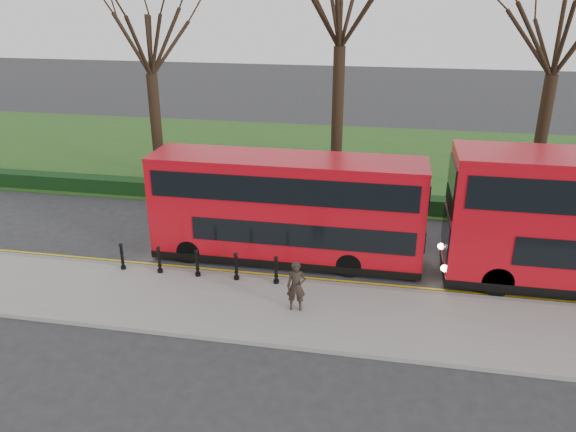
# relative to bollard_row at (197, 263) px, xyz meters

# --- Properties ---
(ground) EXTENTS (120.00, 120.00, 0.00)m
(ground) POSITION_rel_bollard_row_xyz_m (1.81, 1.35, -0.65)
(ground) COLOR #28282B
(ground) RESTS_ON ground
(pavement) EXTENTS (60.00, 4.00, 0.15)m
(pavement) POSITION_rel_bollard_row_xyz_m (1.81, -1.65, -0.57)
(pavement) COLOR gray
(pavement) RESTS_ON ground
(kerb) EXTENTS (60.00, 0.25, 0.16)m
(kerb) POSITION_rel_bollard_row_xyz_m (1.81, 0.35, -0.57)
(kerb) COLOR slate
(kerb) RESTS_ON ground
(grass_verge) EXTENTS (60.00, 18.00, 0.06)m
(grass_verge) POSITION_rel_bollard_row_xyz_m (1.81, 16.35, -0.62)
(grass_verge) COLOR #294F1A
(grass_verge) RESTS_ON ground
(hedge) EXTENTS (60.00, 0.90, 0.80)m
(hedge) POSITION_rel_bollard_row_xyz_m (1.81, 8.15, -0.25)
(hedge) COLOR black
(hedge) RESTS_ON ground
(yellow_line_outer) EXTENTS (60.00, 0.10, 0.01)m
(yellow_line_outer) POSITION_rel_bollard_row_xyz_m (1.81, 0.65, -0.64)
(yellow_line_outer) COLOR yellow
(yellow_line_outer) RESTS_ON ground
(yellow_line_inner) EXTENTS (60.00, 0.10, 0.01)m
(yellow_line_inner) POSITION_rel_bollard_row_xyz_m (1.81, 0.85, -0.64)
(yellow_line_inner) COLOR yellow
(yellow_line_inner) RESTS_ON ground
(tree_left) EXTENTS (6.61, 6.61, 10.32)m
(tree_left) POSITION_rel_bollard_row_xyz_m (-6.19, 11.35, 6.85)
(tree_left) COLOR black
(tree_left) RESTS_ON ground
(tree_right) EXTENTS (7.17, 7.17, 11.20)m
(tree_right) POSITION_rel_bollard_row_xyz_m (13.81, 11.35, 7.49)
(tree_right) COLOR black
(tree_right) RESTS_ON ground
(bollard_row) EXTENTS (6.02, 0.15, 1.00)m
(bollard_row) POSITION_rel_bollard_row_xyz_m (0.00, 0.00, 0.00)
(bollard_row) COLOR black
(bollard_row) RESTS_ON pavement
(bus_lead) EXTENTS (10.38, 2.39, 4.13)m
(bus_lead) POSITION_rel_bollard_row_xyz_m (2.86, 2.31, 1.43)
(bus_lead) COLOR #B00A15
(bus_lead) RESTS_ON ground
(pedestrian) EXTENTS (0.67, 0.48, 1.71)m
(pedestrian) POSITION_rel_bollard_row_xyz_m (3.94, -1.60, 0.35)
(pedestrian) COLOR black
(pedestrian) RESTS_ON pavement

